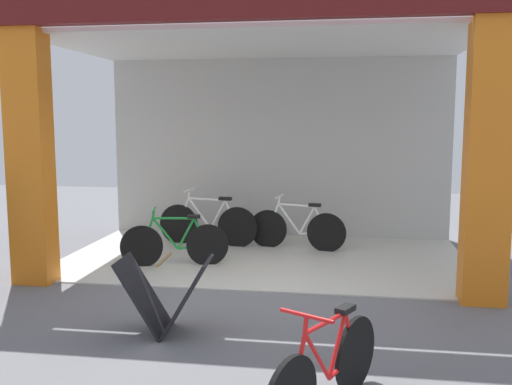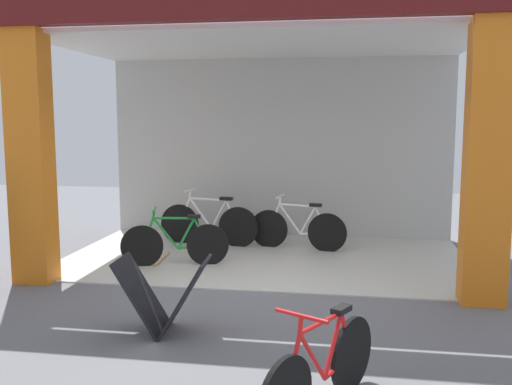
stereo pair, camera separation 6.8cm
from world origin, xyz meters
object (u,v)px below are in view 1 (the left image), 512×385
at_px(bicycle_parked_0, 326,370).
at_px(bicycle_inside_2, 297,229).
at_px(bicycle_inside_0, 208,223).
at_px(bicycle_inside_1, 175,243).
at_px(sandwich_board_sign, 165,296).

bearing_deg(bicycle_parked_0, bicycle_inside_2, 96.82).
xyz_separation_m(bicycle_inside_0, bicycle_inside_1, (-0.16, -1.43, -0.04)).
xyz_separation_m(bicycle_inside_1, sandwich_board_sign, (0.66, -2.53, 0.04)).
xyz_separation_m(bicycle_inside_1, bicycle_parked_0, (2.32, -3.90, -0.01)).
bearing_deg(sandwich_board_sign, bicycle_inside_2, 74.99).
bearing_deg(bicycle_inside_2, bicycle_inside_0, 176.48).
relative_size(bicycle_inside_0, sandwich_board_sign, 1.85).
height_order(bicycle_parked_0, sandwich_board_sign, bicycle_parked_0).
bearing_deg(bicycle_parked_0, bicycle_inside_1, 120.74).
distance_m(bicycle_inside_0, sandwich_board_sign, 3.99).
height_order(bicycle_inside_0, bicycle_parked_0, bicycle_inside_0).
relative_size(bicycle_inside_1, bicycle_inside_2, 0.95).
xyz_separation_m(bicycle_inside_2, sandwich_board_sign, (-1.04, -3.87, 0.03)).
height_order(bicycle_inside_0, sandwich_board_sign, bicycle_inside_0).
xyz_separation_m(bicycle_parked_0, sandwich_board_sign, (-1.66, 1.36, 0.05)).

